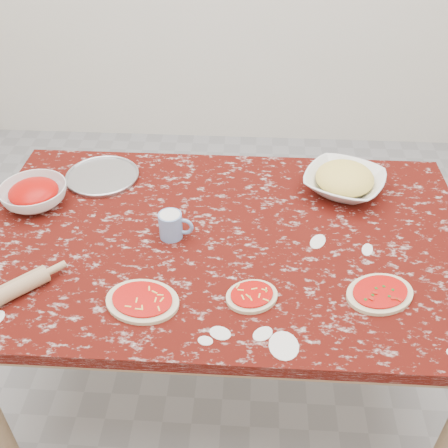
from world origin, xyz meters
The scene contains 10 objects.
ground centered at (0.00, 0.00, 0.00)m, with size 4.00×4.00×0.00m, color gray.
worktable centered at (0.00, 0.00, 0.67)m, with size 1.60×1.00×0.75m.
pizza_tray centered at (-0.47, 0.31, 0.76)m, with size 0.26×0.26×0.01m, color #B2B2B7.
sauce_bowl centered at (-0.66, 0.14, 0.79)m, with size 0.23×0.23×0.07m, color white.
cheese_bowl centered at (0.41, 0.28, 0.78)m, with size 0.28×0.28×0.07m, color white.
flour_mug centered at (-0.17, -0.01, 0.80)m, with size 0.11×0.08×0.09m.
pizza_left centered at (-0.21, -0.30, 0.76)m, with size 0.24×0.20×0.02m.
pizza_mid centered at (0.09, -0.27, 0.76)m, with size 0.19×0.17×0.02m.
pizza_right centered at (0.46, -0.24, 0.76)m, with size 0.24×0.22×0.02m.
rolling_pin centered at (-0.60, -0.32, 0.78)m, with size 0.05×0.05×0.26m, color tan.
Camera 1 is at (0.08, -1.30, 1.84)m, focal length 42.06 mm.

